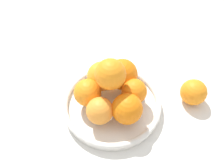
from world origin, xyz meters
name	(u,v)px	position (x,y,z in m)	size (l,w,h in m)	color
ground_plane	(112,107)	(0.00, 0.00, 0.00)	(4.00, 4.00, 0.00)	silver
fruit_bowl	(112,104)	(0.00, 0.00, 0.01)	(0.26, 0.26, 0.03)	silver
orange_pile	(112,87)	(0.00, 0.01, 0.07)	(0.18, 0.19, 0.13)	orange
stray_orange	(194,92)	(0.18, -0.12, 0.03)	(0.07, 0.07, 0.07)	orange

